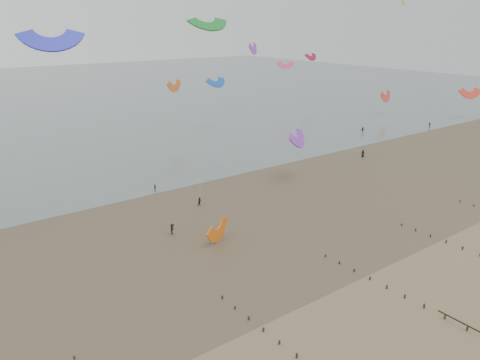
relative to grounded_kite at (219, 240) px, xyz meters
name	(u,v)px	position (x,y,z in m)	size (l,w,h in m)	color
ground	(376,305)	(5.27, -25.68, 0.00)	(500.00, 500.00, 0.00)	brown
sea_and_shore	(196,220)	(1.19, 8.72, 0.01)	(500.00, 665.00, 0.03)	#475654
kitesurfers	(288,166)	(33.07, 20.64, 0.86)	(167.33, 30.36, 1.84)	black
grounded_kite	(219,240)	(0.00, 0.00, 0.00)	(5.81, 3.04, 4.42)	orange
kites_airborne	(107,70)	(7.57, 59.88, 20.55)	(241.33, 112.71, 43.76)	#2B32E8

